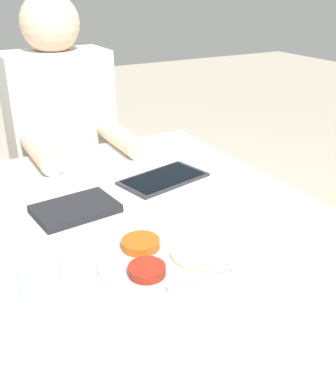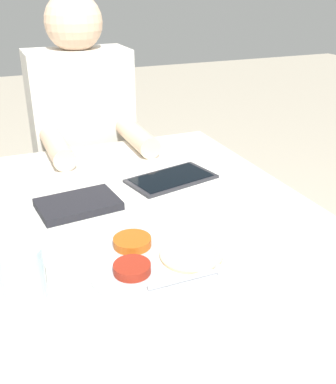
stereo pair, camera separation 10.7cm
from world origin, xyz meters
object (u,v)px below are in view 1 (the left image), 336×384
at_px(red_notebook, 75,209).
at_px(thali_tray, 172,259).
at_px(person_diner, 66,173).
at_px(drinking_glass, 40,285).
at_px(tablet_device, 163,179).

bearing_deg(red_notebook, thali_tray, -71.64).
relative_size(thali_tray, person_diner, 0.26).
distance_m(person_diner, drinking_glass, 1.01).
distance_m(thali_tray, tablet_device, 0.42).
height_order(tablet_device, drinking_glass, drinking_glass).
height_order(red_notebook, drinking_glass, drinking_glass).
relative_size(red_notebook, tablet_device, 0.78).
bearing_deg(red_notebook, person_diner, 75.82).
height_order(red_notebook, person_diner, person_diner).
xyz_separation_m(red_notebook, person_diner, (0.15, 0.61, -0.16)).
bearing_deg(person_diner, drinking_glass, -108.90).
xyz_separation_m(thali_tray, tablet_device, (0.18, 0.37, -0.00)).
xyz_separation_m(person_diner, drinking_glass, (-0.32, -0.93, 0.20)).
distance_m(red_notebook, tablet_device, 0.29).
distance_m(thali_tray, drinking_glass, 0.27).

